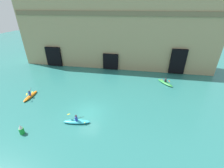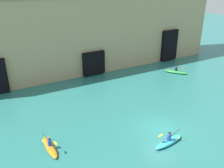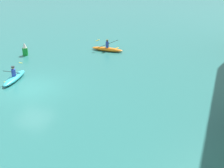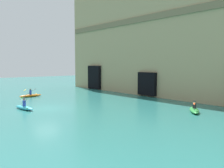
% 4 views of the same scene
% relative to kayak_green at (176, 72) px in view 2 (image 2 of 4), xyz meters
% --- Properties ---
extents(ground_plane, '(120.00, 120.00, 0.00)m').
position_rel_kayak_green_xyz_m(ground_plane, '(-10.51, -9.88, -0.22)').
color(ground_plane, '#28706B').
extents(cliff_bluff, '(39.43, 5.74, 16.95)m').
position_rel_kayak_green_xyz_m(cliff_bluff, '(-10.15, 7.55, 8.21)').
color(cliff_bluff, tan).
rests_on(cliff_bluff, ground).
extents(kayak_green, '(2.60, 2.96, 1.06)m').
position_rel_kayak_green_xyz_m(kayak_green, '(0.00, 0.00, 0.00)').
color(kayak_green, green).
rests_on(kayak_green, ground).
extents(kayak_orange, '(0.87, 3.06, 1.13)m').
position_rel_kayak_green_xyz_m(kayak_orange, '(-20.01, -7.88, -0.00)').
color(kayak_orange, orange).
rests_on(kayak_orange, ground).
extents(kayak_cyan, '(3.10, 1.14, 1.20)m').
position_rel_kayak_green_xyz_m(kayak_cyan, '(-11.24, -11.86, 0.01)').
color(kayak_cyan, '#33B2C6').
rests_on(kayak_cyan, ground).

